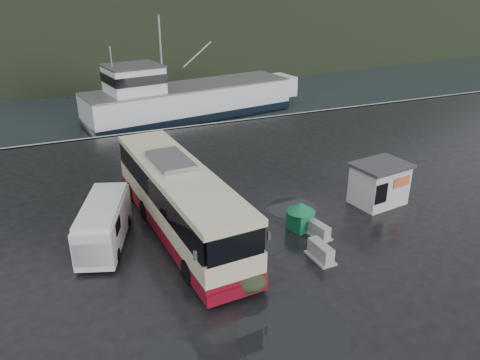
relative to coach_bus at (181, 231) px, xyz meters
name	(u,v)px	position (x,y,z in m)	size (l,w,h in m)	color
ground	(224,248)	(1.46, -2.42, 0.00)	(160.00, 160.00, 0.00)	black
harbor_water	(65,30)	(1.46, 107.58, 0.00)	(300.00, 180.00, 0.02)	black
quay_edge	(140,132)	(1.46, 17.58, 0.00)	(160.00, 0.60, 1.50)	#999993
headland	(66,2)	(11.46, 247.58, 0.00)	(780.00, 540.00, 570.00)	black
coach_bus	(181,231)	(0.00, 0.00, 0.00)	(3.27, 13.23, 3.74)	beige
white_van	(107,244)	(-3.81, 0.16, 0.00)	(1.89, 5.47, 2.28)	white
waste_bin_left	(213,247)	(0.95, -2.18, 0.00)	(1.15, 1.15, 1.61)	#136C3D
waste_bin_right	(300,229)	(5.82, -2.23, 0.00)	(1.09, 1.09, 1.53)	#136C3D
dome_tent	(238,283)	(0.98, -5.36, 0.00)	(2.16, 3.02, 1.19)	#27301D
ticket_kiosk	(377,203)	(11.54, -1.28, 0.00)	(3.15, 2.38, 2.46)	silver
jersey_barrier_a	(320,259)	(5.29, -5.11, 0.00)	(0.81, 1.62, 0.81)	#999993
jersey_barrier_b	(318,236)	(6.30, -3.26, 0.00)	(0.74, 1.49, 0.74)	#999993
fishing_trawler	(191,103)	(8.42, 25.38, 0.00)	(25.71, 5.64, 10.28)	white
puddles	(276,285)	(2.42, -6.14, 0.01)	(12.04, 12.60, 0.01)	black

